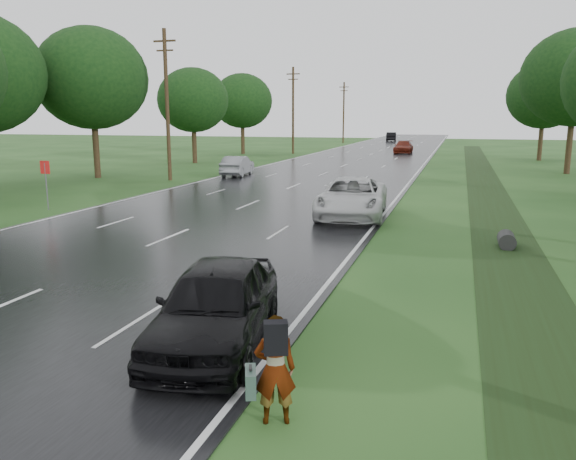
# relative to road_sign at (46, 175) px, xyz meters

# --- Properties ---
(road) EXTENTS (14.00, 180.00, 0.04)m
(road) POSITION_rel_road_sign_xyz_m (8.50, 33.00, -1.62)
(road) COLOR black
(road) RESTS_ON ground
(edge_stripe_east) EXTENTS (0.12, 180.00, 0.01)m
(edge_stripe_east) POSITION_rel_road_sign_xyz_m (15.25, 33.00, -1.60)
(edge_stripe_east) COLOR silver
(edge_stripe_east) RESTS_ON road
(edge_stripe_west) EXTENTS (0.12, 180.00, 0.01)m
(edge_stripe_west) POSITION_rel_road_sign_xyz_m (1.75, 33.00, -1.60)
(edge_stripe_west) COLOR silver
(edge_stripe_west) RESTS_ON road
(center_line) EXTENTS (0.12, 180.00, 0.01)m
(center_line) POSITION_rel_road_sign_xyz_m (8.50, 33.00, -1.60)
(center_line) COLOR silver
(center_line) RESTS_ON road
(drainage_ditch) EXTENTS (2.20, 120.00, 0.56)m
(drainage_ditch) POSITION_rel_road_sign_xyz_m (20.00, 6.71, -1.61)
(drainage_ditch) COLOR black
(drainage_ditch) RESTS_ON ground
(road_sign) EXTENTS (0.50, 0.06, 2.30)m
(road_sign) POSITION_rel_road_sign_xyz_m (0.00, 0.00, 0.00)
(road_sign) COLOR slate
(road_sign) RESTS_ON ground
(utility_pole_mid) EXTENTS (1.60, 0.26, 10.00)m
(utility_pole_mid) POSITION_rel_road_sign_xyz_m (-0.70, 13.00, 3.55)
(utility_pole_mid) COLOR #342115
(utility_pole_mid) RESTS_ON ground
(utility_pole_far) EXTENTS (1.60, 0.26, 10.00)m
(utility_pole_far) POSITION_rel_road_sign_xyz_m (-0.70, 43.00, 3.55)
(utility_pole_far) COLOR #342115
(utility_pole_far) RESTS_ON ground
(utility_pole_distant) EXTENTS (1.60, 0.26, 10.00)m
(utility_pole_distant) POSITION_rel_road_sign_xyz_m (-0.70, 73.00, 3.55)
(utility_pole_distant) COLOR #342115
(utility_pole_distant) RESTS_ON ground
(tree_east_d) EXTENTS (8.00, 8.00, 10.76)m
(tree_east_d) POSITION_rel_road_sign_xyz_m (26.30, 26.00, 5.51)
(tree_east_d) COLOR #342115
(tree_east_d) RESTS_ON ground
(tree_east_f) EXTENTS (7.20, 7.20, 9.62)m
(tree_east_f) POSITION_rel_road_sign_xyz_m (26.00, 40.00, 4.73)
(tree_east_f) COLOR #342115
(tree_east_f) RESTS_ON ground
(tree_west_c) EXTENTS (7.80, 7.80, 10.43)m
(tree_west_c) POSITION_rel_road_sign_xyz_m (-6.50, 13.00, 5.27)
(tree_west_c) COLOR #342115
(tree_west_c) RESTS_ON ground
(tree_west_d) EXTENTS (6.60, 6.60, 8.80)m
(tree_west_d) POSITION_rel_road_sign_xyz_m (-5.70, 27.00, 4.18)
(tree_west_d) COLOR #342115
(tree_west_d) RESTS_ON ground
(tree_west_f) EXTENTS (7.00, 7.00, 9.29)m
(tree_west_f) POSITION_rel_road_sign_xyz_m (-6.30, 41.00, 4.49)
(tree_west_f) COLOR #342115
(tree_west_f) RESTS_ON ground
(pedestrian) EXTENTS (0.85, 0.65, 1.61)m
(pedestrian) POSITION_rel_road_sign_xyz_m (16.02, -14.66, -0.81)
(pedestrian) COLOR #A5998C
(pedestrian) RESTS_ON ground
(white_pickup) EXTENTS (3.28, 6.24, 1.67)m
(white_pickup) POSITION_rel_road_sign_xyz_m (14.00, 2.13, -0.77)
(white_pickup) COLOR silver
(white_pickup) RESTS_ON road
(dark_sedan) EXTENTS (2.66, 4.96, 1.60)m
(dark_sedan) POSITION_rel_road_sign_xyz_m (14.14, -12.43, -0.80)
(dark_sedan) COLOR black
(dark_sedan) RESTS_ON road
(silver_sedan) EXTENTS (2.01, 4.51, 1.44)m
(silver_sedan) POSITION_rel_road_sign_xyz_m (2.70, 16.96, -0.88)
(silver_sedan) COLOR gray
(silver_sedan) RESTS_ON road
(far_car_red) EXTENTS (2.11, 5.08, 1.47)m
(far_car_red) POSITION_rel_road_sign_xyz_m (11.85, 47.29, -0.87)
(far_car_red) COLOR maroon
(far_car_red) RESTS_ON road
(far_car_dark) EXTENTS (2.13, 5.00, 1.60)m
(far_car_dark) POSITION_rel_road_sign_xyz_m (6.44, 81.03, -0.80)
(far_car_dark) COLOR black
(far_car_dark) RESTS_ON road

